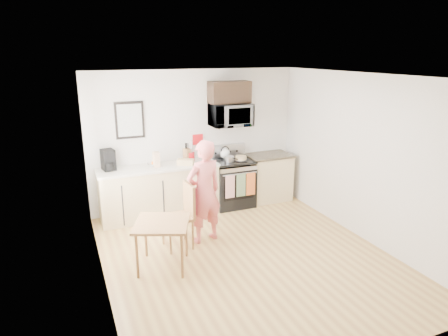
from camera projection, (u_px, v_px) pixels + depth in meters
name	position (u px, v px, depth m)	size (l,w,h in m)	color
floor	(247.00, 257.00, 5.87)	(4.60, 4.60, 0.00)	#9F723D
back_wall	(195.00, 140.00, 7.55)	(4.00, 0.04, 2.60)	silver
front_wall	(363.00, 243.00, 3.47)	(4.00, 0.04, 2.60)	silver
left_wall	(98.00, 191.00, 4.77)	(0.04, 4.60, 2.60)	silver
right_wall	(363.00, 158.00, 6.24)	(0.04, 4.60, 2.60)	silver
ceiling	(250.00, 76.00, 5.14)	(4.00, 4.60, 0.04)	silver
window	(93.00, 155.00, 5.42)	(0.06, 1.40, 1.50)	silver
cabinet_left	(159.00, 192.00, 7.22)	(2.10, 0.60, 0.90)	beige
countertop_left	(158.00, 167.00, 7.09)	(2.14, 0.64, 0.04)	beige
cabinet_right	(268.00, 178.00, 8.04)	(0.84, 0.60, 0.90)	beige
countertop_right	(269.00, 155.00, 7.91)	(0.88, 0.64, 0.04)	black
range	(232.00, 184.00, 7.73)	(0.76, 0.70, 1.16)	black
microwave	(230.00, 115.00, 7.45)	(0.76, 0.51, 0.42)	#A5A5AA
upper_cabinet	(229.00, 92.00, 7.37)	(0.76, 0.35, 0.40)	black
wall_art	(130.00, 120.00, 6.96)	(0.50, 0.04, 0.65)	black
wall_trivet	(198.00, 139.00, 7.55)	(0.20, 0.02, 0.20)	#A40E13
person	(204.00, 192.00, 6.16)	(0.60, 0.39, 1.64)	#C6363A
dining_table	(162.00, 227.00, 5.44)	(0.81, 0.81, 0.67)	brown
chair	(186.00, 206.00, 6.05)	(0.49, 0.44, 1.00)	brown
knife_block	(187.00, 155.00, 7.41)	(0.11, 0.15, 0.24)	brown
utensil_crock	(191.00, 153.00, 7.38)	(0.13, 0.13, 0.40)	#A40E13
fruit_bowl	(153.00, 164.00, 7.09)	(0.22, 0.22, 0.10)	silver
milk_carton	(156.00, 160.00, 7.01)	(0.10, 0.10, 0.27)	tan
coffee_maker	(108.00, 161.00, 6.82)	(0.24, 0.32, 0.36)	black
bread_bag	(185.00, 162.00, 7.16)	(0.29, 0.14, 0.11)	tan
cake	(241.00, 158.00, 7.52)	(0.26, 0.26, 0.09)	black
kettle	(225.00, 153.00, 7.64)	(0.19, 0.19, 0.24)	silver
pot	(230.00, 159.00, 7.45)	(0.19, 0.31, 0.09)	#A5A5AA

